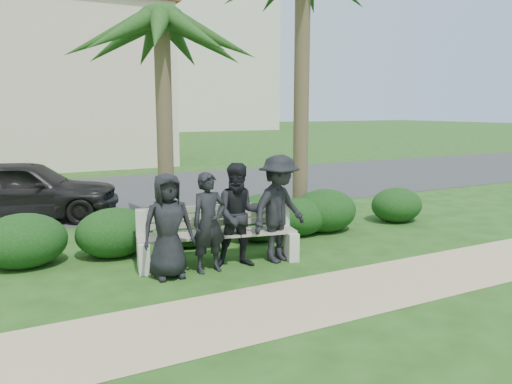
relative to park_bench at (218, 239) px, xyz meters
The scene contains 19 objects.
ground 1.24m from the park_bench, 13.66° to the right, with size 160.00×160.00×0.00m, color #1F4112.
footpath 2.40m from the park_bench, 61.32° to the right, with size 30.00×1.60×0.01m, color tan.
asphalt_street 7.82m from the park_bench, 81.63° to the left, with size 160.00×8.00×0.01m, color #2D2D30.
stucco_bldg_right 18.02m from the park_bench, 89.56° to the left, with size 8.40×8.40×7.30m.
hotel_tower 58.25m from the park_bench, 74.54° to the left, with size 26.00×18.00×37.30m.
park_bench is the anchor object (origin of this frame).
man_a 1.06m from the park_bench, 161.69° to the right, with size 0.78×0.51×1.59m, color black.
man_b 0.58m from the park_bench, 130.25° to the right, with size 0.57×0.38×1.57m, color black.
man_c 0.59m from the park_bench, 52.39° to the right, with size 0.82×0.64×1.68m, color black.
man_d 1.13m from the park_bench, 21.84° to the right, with size 1.15×0.66×1.79m, color black.
hedge_a 3.13m from the park_bench, 155.27° to the left, with size 1.37×1.13×0.90m, color black.
hedge_b 1.87m from the park_bench, 138.79° to the left, with size 1.33×1.10×0.87m, color black.
hedge_c 1.24m from the park_bench, 90.31° to the left, with size 1.17×0.97×0.76m, color black.
hedge_d 1.70m from the park_bench, 36.45° to the left, with size 1.38×1.14×0.90m, color black.
hedge_e 2.43m from the park_bench, 23.87° to the left, with size 1.19×0.98×0.78m, color black.
hedge_f 4.95m from the park_bench, 11.45° to the left, with size 1.21×1.00×0.79m, color black.
hedge_extra 3.05m from the park_bench, 19.35° to the left, with size 1.38×1.14×0.90m, color black.
palm_left 4.41m from the park_bench, 93.06° to the left, with size 3.00×3.00×5.14m.
car_a 5.67m from the park_bench, 117.29° to the left, with size 1.65×4.11×1.40m, color black.
Camera 1 is at (-4.30, -7.07, 2.52)m, focal length 35.00 mm.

